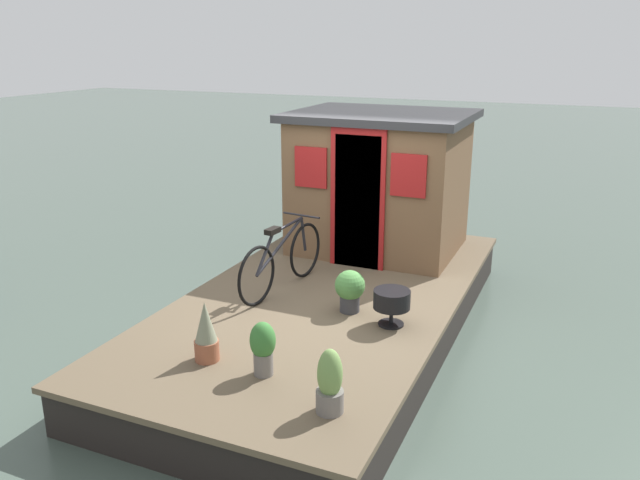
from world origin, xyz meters
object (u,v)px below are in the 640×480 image
Objects in this scene: bicycle at (282,259)px; potted_plant_ivy at (206,333)px; potted_plant_fern at (330,383)px; potted_plant_rosemary at (263,346)px; charcoal_grill at (392,301)px; potted_plant_succulent at (350,289)px; houseboat_cabin at (380,181)px.

bicycle reaches higher than potted_plant_ivy.
potted_plant_ivy is 1.05× the size of potted_plant_fern.
potted_plant_fern is at bearing -112.08° from potted_plant_rosemary.
potted_plant_rosemary is 1.59m from charcoal_grill.
potted_plant_ivy is 1.92m from charcoal_grill.
potted_plant_succulent is 0.54m from charcoal_grill.
potted_plant_fern is at bearing -163.50° from potted_plant_succulent.
bicycle is at bearing 73.96° from charcoal_grill.
potted_plant_rosemary is at bearing 172.70° from potted_plant_succulent.
bicycle reaches higher than potted_plant_fern.
houseboat_cabin is 2.64m from charcoal_grill.
potted_plant_rosemary is at bearing -176.56° from houseboat_cabin.
bicycle is 3.42× the size of potted_plant_rosemary.
potted_plant_rosemary is at bearing 67.92° from potted_plant_fern.
potted_plant_rosemary is (-1.84, -0.74, -0.11)m from bicycle.
houseboat_cabin is 4.09× the size of potted_plant_ivy.
charcoal_grill is at bearing 1.37° from potted_plant_fern.
bicycle is at bearing 21.95° from potted_plant_rosemary.
potted_plant_succulent is 0.81× the size of potted_plant_ivy.
potted_plant_succulent reaches higher than charcoal_grill.
potted_plant_rosemary reaches higher than potted_plant_succulent.
potted_plant_rosemary is 0.91× the size of potted_plant_fern.
charcoal_grill is at bearing -43.33° from potted_plant_ivy.
potted_plant_ivy is 0.60m from potted_plant_rosemary.
potted_plant_succulent is at bearing 16.50° from potted_plant_fern.
houseboat_cabin is 6.16× the size of charcoal_grill.
potted_plant_succulent is 1.22× the size of charcoal_grill.
potted_plant_ivy reaches higher than charcoal_grill.
potted_plant_fern reaches higher than charcoal_grill.
potted_plant_ivy is (-1.82, -0.14, -0.11)m from bicycle.
bicycle is 2.97× the size of potted_plant_ivy.
potted_plant_rosemary is (-1.57, 0.20, 0.01)m from potted_plant_succulent.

